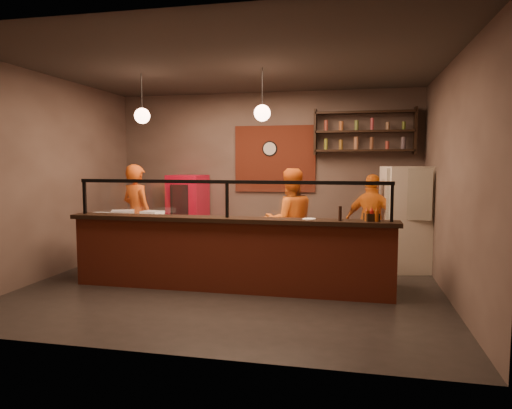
% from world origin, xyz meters
% --- Properties ---
extents(floor, '(6.00, 6.00, 0.00)m').
position_xyz_m(floor, '(0.00, 0.00, 0.00)').
color(floor, black).
rests_on(floor, ground).
extents(ceiling, '(6.00, 6.00, 0.00)m').
position_xyz_m(ceiling, '(0.00, 0.00, 3.20)').
color(ceiling, '#362F2A').
rests_on(ceiling, wall_back).
extents(wall_back, '(6.00, 0.00, 6.00)m').
position_xyz_m(wall_back, '(0.00, 2.50, 1.60)').
color(wall_back, '#6A584E').
rests_on(wall_back, floor).
extents(wall_left, '(0.00, 5.00, 5.00)m').
position_xyz_m(wall_left, '(-3.00, 0.00, 1.60)').
color(wall_left, '#6A584E').
rests_on(wall_left, floor).
extents(wall_right, '(0.00, 5.00, 5.00)m').
position_xyz_m(wall_right, '(3.00, 0.00, 1.60)').
color(wall_right, '#6A584E').
rests_on(wall_right, floor).
extents(wall_front, '(6.00, 0.00, 6.00)m').
position_xyz_m(wall_front, '(0.00, -2.50, 1.60)').
color(wall_front, '#6A584E').
rests_on(wall_front, floor).
extents(brick_patch, '(1.60, 0.04, 1.30)m').
position_xyz_m(brick_patch, '(0.20, 2.47, 1.90)').
color(brick_patch, maroon).
rests_on(brick_patch, wall_back).
extents(service_counter, '(4.60, 0.25, 1.00)m').
position_xyz_m(service_counter, '(0.00, -0.30, 0.50)').
color(service_counter, maroon).
rests_on(service_counter, floor).
extents(counter_ledge, '(4.70, 0.37, 0.06)m').
position_xyz_m(counter_ledge, '(0.00, -0.30, 1.03)').
color(counter_ledge, black).
rests_on(counter_ledge, service_counter).
extents(worktop_cabinet, '(4.60, 0.75, 0.85)m').
position_xyz_m(worktop_cabinet, '(0.00, 0.20, 0.42)').
color(worktop_cabinet, gray).
rests_on(worktop_cabinet, floor).
extents(worktop, '(4.60, 0.75, 0.05)m').
position_xyz_m(worktop, '(0.00, 0.20, 0.88)').
color(worktop, silver).
rests_on(worktop, worktop_cabinet).
extents(sneeze_guard, '(4.50, 0.05, 0.52)m').
position_xyz_m(sneeze_guard, '(0.00, -0.30, 1.37)').
color(sneeze_guard, white).
rests_on(sneeze_guard, counter_ledge).
extents(wall_shelving, '(1.84, 0.28, 0.85)m').
position_xyz_m(wall_shelving, '(1.90, 2.32, 2.40)').
color(wall_shelving, black).
rests_on(wall_shelving, wall_back).
extents(wall_clock, '(0.30, 0.04, 0.30)m').
position_xyz_m(wall_clock, '(0.10, 2.46, 2.10)').
color(wall_clock, black).
rests_on(wall_clock, wall_back).
extents(pendant_left, '(0.24, 0.24, 0.77)m').
position_xyz_m(pendant_left, '(-1.50, 0.20, 2.55)').
color(pendant_left, black).
rests_on(pendant_left, ceiling).
extents(pendant_right, '(0.24, 0.24, 0.77)m').
position_xyz_m(pendant_right, '(0.40, 0.20, 2.55)').
color(pendant_right, black).
rests_on(pendant_right, ceiling).
extents(cook_left, '(0.77, 0.65, 1.80)m').
position_xyz_m(cook_left, '(-2.05, 1.03, 0.90)').
color(cook_left, '#E25715').
rests_on(cook_left, floor).
extents(cook_mid, '(1.03, 0.93, 1.74)m').
position_xyz_m(cook_mid, '(0.72, 0.89, 0.87)').
color(cook_mid, '#D25C13').
rests_on(cook_mid, floor).
extents(cook_right, '(1.04, 0.71, 1.64)m').
position_xyz_m(cook_right, '(2.05, 1.48, 0.82)').
color(cook_right, orange).
rests_on(cook_right, floor).
extents(fridge, '(0.87, 0.83, 1.76)m').
position_xyz_m(fridge, '(2.60, 1.54, 0.88)').
color(fridge, beige).
rests_on(fridge, floor).
extents(red_cooler, '(0.74, 0.69, 1.58)m').
position_xyz_m(red_cooler, '(-1.51, 2.15, 0.79)').
color(red_cooler, red).
rests_on(red_cooler, floor).
extents(pizza_dough, '(0.64, 0.64, 0.01)m').
position_xyz_m(pizza_dough, '(0.39, 0.13, 0.91)').
color(pizza_dough, '#ECE6C8').
rests_on(pizza_dough, worktop).
extents(prep_tub_a, '(0.36, 0.31, 0.15)m').
position_xyz_m(prep_tub_a, '(-1.42, 0.32, 0.98)').
color(prep_tub_a, white).
rests_on(prep_tub_a, worktop).
extents(prep_tub_b, '(0.42, 0.39, 0.17)m').
position_xyz_m(prep_tub_b, '(-1.85, 0.17, 0.99)').
color(prep_tub_b, silver).
rests_on(prep_tub_b, worktop).
extents(prep_tub_c, '(0.31, 0.26, 0.15)m').
position_xyz_m(prep_tub_c, '(-2.15, -0.01, 0.97)').
color(prep_tub_c, silver).
rests_on(prep_tub_c, worktop).
extents(rolling_pin, '(0.30, 0.24, 0.06)m').
position_xyz_m(rolling_pin, '(-1.88, 0.25, 0.93)').
color(rolling_pin, yellow).
rests_on(rolling_pin, worktop).
extents(condiment_caddy, '(0.22, 0.20, 0.10)m').
position_xyz_m(condiment_caddy, '(1.97, -0.27, 1.11)').
color(condiment_caddy, black).
rests_on(condiment_caddy, counter_ledge).
extents(pepper_mill, '(0.05, 0.05, 0.20)m').
position_xyz_m(pepper_mill, '(1.56, -0.34, 1.16)').
color(pepper_mill, black).
rests_on(pepper_mill, counter_ledge).
extents(small_plate, '(0.24, 0.24, 0.01)m').
position_xyz_m(small_plate, '(1.15, -0.28, 1.07)').
color(small_plate, white).
rests_on(small_plate, counter_ledge).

